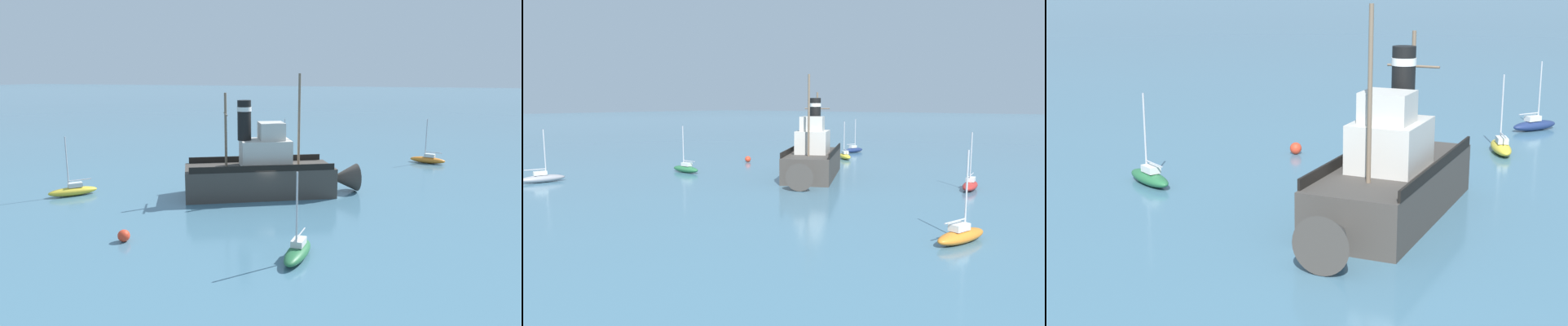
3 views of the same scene
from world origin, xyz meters
TOP-DOWN VIEW (x-y plane):
  - ground_plane at (0.00, 0.00)m, footprint 600.00×600.00m
  - old_tugboat at (-1.32, -0.08)m, footprint 9.32×14.43m
  - sailboat_yellow at (3.72, -15.20)m, footprint 3.54×3.38m
  - sailboat_red at (-15.72, -2.55)m, footprint 1.58×3.91m
  - sailboat_orange at (-19.68, 13.26)m, footprint 2.12×3.96m
  - sailboat_green at (11.13, 5.40)m, footprint 3.84×1.25m
  - mooring_buoy at (11.71, -5.12)m, footprint 0.74×0.74m

SIDE VIEW (x-z plane):
  - ground_plane at x=0.00m, z-range 0.00..0.00m
  - mooring_buoy at x=11.71m, z-range 0.00..0.74m
  - sailboat_yellow at x=3.72m, z-range -2.02..2.88m
  - sailboat_red at x=-15.72m, z-range -2.02..2.88m
  - sailboat_orange at x=-19.68m, z-range -2.02..2.88m
  - sailboat_green at x=11.13m, z-range -2.02..2.88m
  - old_tugboat at x=-1.32m, z-range -3.12..6.78m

